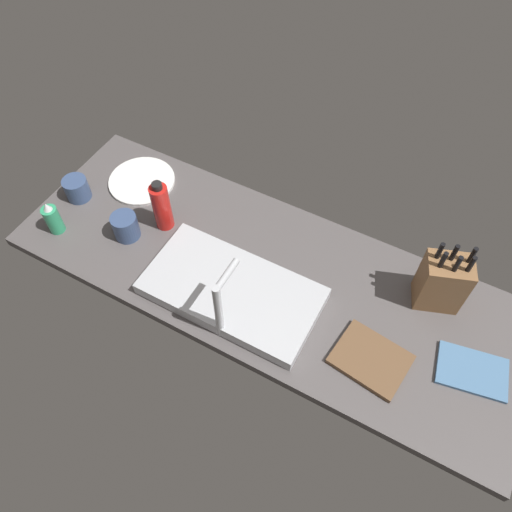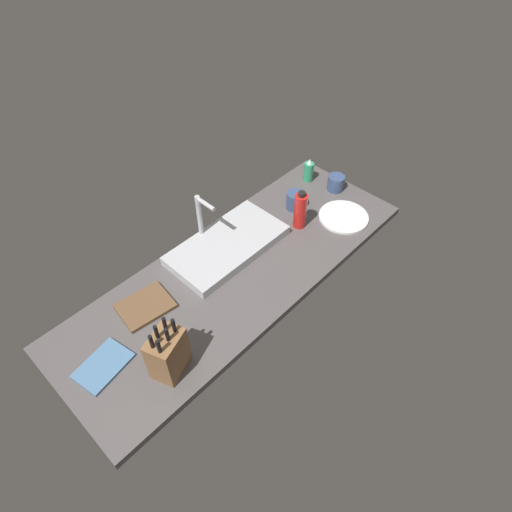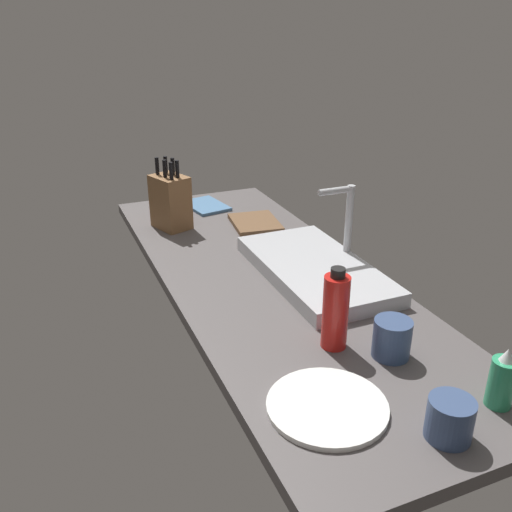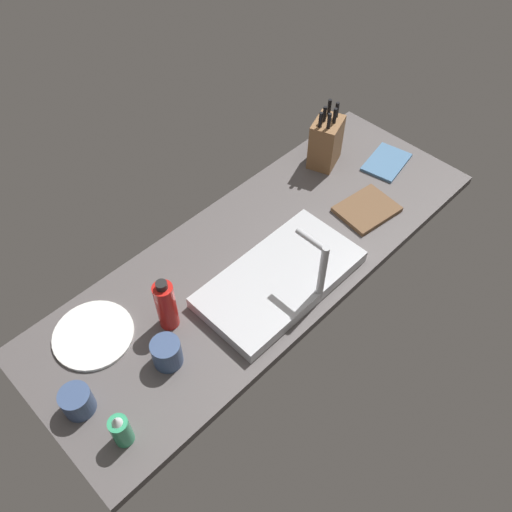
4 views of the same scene
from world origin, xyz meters
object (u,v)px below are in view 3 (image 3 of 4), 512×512
(faucet, at_px, (346,220))
(coffee_mug, at_px, (392,338))
(knife_block, at_px, (170,201))
(soap_bottle, at_px, (502,381))
(dinner_plate, at_px, (327,406))
(water_bottle, at_px, (335,311))
(cutting_board, at_px, (255,223))
(dish_towel, at_px, (206,206))
(sink_basin, at_px, (315,269))
(ceramic_cup, at_px, (450,419))

(faucet, relative_size, coffee_mug, 2.79)
(faucet, xyz_separation_m, knife_block, (-0.54, -0.42, -0.05))
(soap_bottle, relative_size, dinner_plate, 0.54)
(knife_block, bearing_deg, soap_bottle, -3.98)
(water_bottle, bearing_deg, faucet, 146.31)
(cutting_board, xyz_separation_m, soap_bottle, (1.15, 0.06, 0.05))
(knife_block, xyz_separation_m, dish_towel, (-0.17, 0.19, -0.10))
(dinner_plate, relative_size, coffee_mug, 2.67)
(dish_towel, bearing_deg, faucet, 18.00)
(dinner_plate, height_order, dish_towel, same)
(sink_basin, bearing_deg, soap_bottle, 5.23)
(knife_block, bearing_deg, faucet, 18.03)
(dinner_plate, distance_m, dish_towel, 1.31)
(dinner_plate, bearing_deg, faucet, 146.53)
(sink_basin, xyz_separation_m, cutting_board, (-0.47, 0.00, -0.01))
(water_bottle, bearing_deg, coffee_mug, 49.18)
(dinner_plate, height_order, coffee_mug, coffee_mug)
(faucet, bearing_deg, knife_block, -142.06)
(coffee_mug, height_order, ceramic_cup, coffee_mug)
(soap_bottle, height_order, water_bottle, water_bottle)
(cutting_board, xyz_separation_m, dinner_plate, (1.03, -0.27, -0.00))
(water_bottle, relative_size, dish_towel, 1.03)
(coffee_mug, bearing_deg, faucet, 161.61)
(dish_towel, relative_size, ceramic_cup, 2.26)
(cutting_board, relative_size, ceramic_cup, 2.38)
(coffee_mug, bearing_deg, ceramic_cup, -12.56)
(cutting_board, bearing_deg, ceramic_cup, -4.71)
(dinner_plate, xyz_separation_m, coffee_mug, (-0.11, 0.23, 0.04))
(knife_block, bearing_deg, ceramic_cup, -11.17)
(soap_bottle, height_order, dinner_plate, soap_bottle)
(sink_basin, xyz_separation_m, faucet, (-0.04, 0.12, 0.13))
(faucet, bearing_deg, ceramic_cup, -16.34)
(cutting_board, height_order, dish_towel, cutting_board)
(cutting_board, bearing_deg, sink_basin, -0.06)
(faucet, height_order, ceramic_cup, faucet)
(sink_basin, relative_size, knife_block, 2.15)
(sink_basin, bearing_deg, cutting_board, 179.94)
(ceramic_cup, bearing_deg, faucet, 163.66)
(coffee_mug, bearing_deg, knife_block, -165.80)
(knife_block, relative_size, coffee_mug, 2.78)
(faucet, distance_m, knife_block, 0.68)
(knife_block, distance_m, ceramic_cup, 1.30)
(sink_basin, height_order, knife_block, knife_block)
(knife_block, xyz_separation_m, cutting_board, (0.10, 0.30, -0.09))
(soap_bottle, bearing_deg, knife_block, -164.07)
(dish_towel, distance_m, coffee_mug, 1.19)
(faucet, xyz_separation_m, dish_towel, (-0.71, -0.23, -0.14))
(dish_towel, bearing_deg, ceramic_cup, 0.40)
(cutting_board, relative_size, soap_bottle, 1.57)
(dinner_plate, bearing_deg, knife_block, -178.63)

